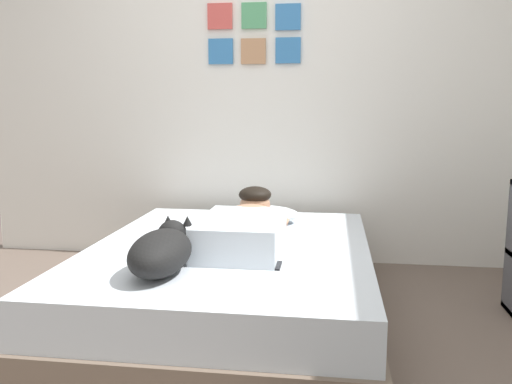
{
  "coord_description": "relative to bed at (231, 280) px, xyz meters",
  "views": [
    {
      "loc": [
        0.57,
        -2.33,
        1.15
      ],
      "look_at": [
        0.13,
        0.78,
        0.65
      ],
      "focal_mm": 37.43,
      "sensor_mm": 36.0,
      "label": 1
    }
  ],
  "objects": [
    {
      "name": "pillow",
      "position": [
        0.08,
        0.6,
        0.26
      ],
      "size": [
        0.52,
        0.32,
        0.11
      ],
      "primitive_type": "ellipsoid",
      "color": "silver",
      "rests_on": "bed"
    },
    {
      "name": "dog",
      "position": [
        -0.22,
        -0.52,
        0.31
      ],
      "size": [
        0.26,
        0.57,
        0.21
      ],
      "color": "black",
      "rests_on": "bed"
    },
    {
      "name": "back_wall",
      "position": [
        -0.03,
        1.19,
        1.05
      ],
      "size": [
        4.21,
        0.12,
        2.5
      ],
      "color": "silver",
      "rests_on": "ground"
    },
    {
      "name": "cell_phone",
      "position": [
        0.28,
        -0.36,
        0.21
      ],
      "size": [
        0.07,
        0.14,
        0.01
      ],
      "primitive_type": "cube",
      "color": "black",
      "rests_on": "bed"
    },
    {
      "name": "ground_plane",
      "position": [
        -0.03,
        -0.47,
        -0.2
      ],
      "size": [
        12.43,
        12.43,
        0.0
      ],
      "primitive_type": "plane",
      "color": "#66564C"
    },
    {
      "name": "bed",
      "position": [
        0.0,
        0.0,
        0.0
      ],
      "size": [
        1.55,
        2.01,
        0.4
      ],
      "color": "#726051",
      "rests_on": "ground"
    },
    {
      "name": "person_lying",
      "position": [
        0.08,
        0.02,
        0.31
      ],
      "size": [
        0.43,
        0.92,
        0.27
      ],
      "color": "silver",
      "rests_on": "bed"
    },
    {
      "name": "coffee_cup",
      "position": [
        0.19,
        0.31,
        0.24
      ],
      "size": [
        0.12,
        0.09,
        0.07
      ],
      "color": "#D84C47",
      "rests_on": "bed"
    }
  ]
}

